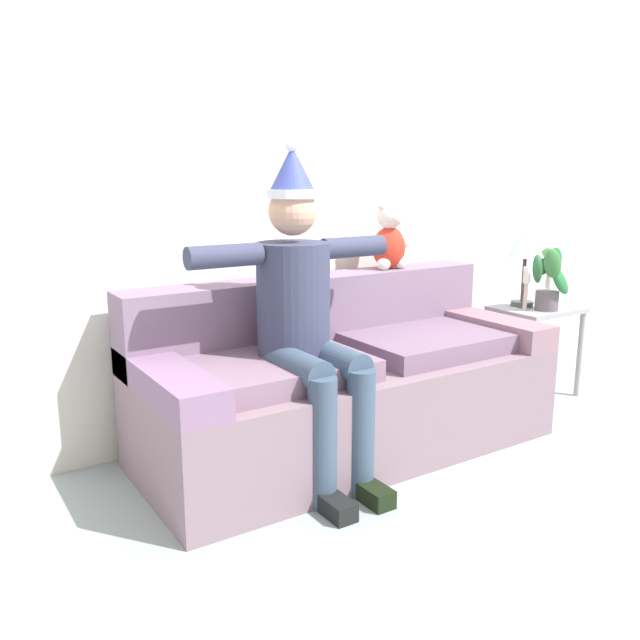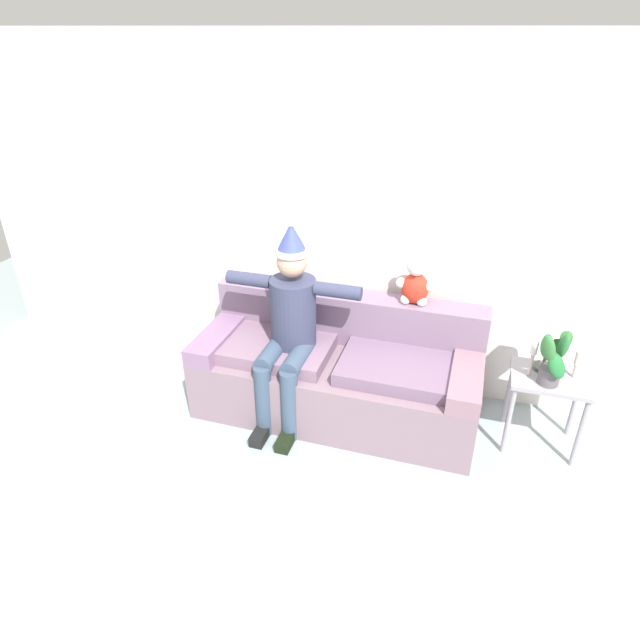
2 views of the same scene
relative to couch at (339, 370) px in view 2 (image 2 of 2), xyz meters
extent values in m
plane|color=#92A1A4|center=(0.00, -1.03, -0.35)|extent=(10.00, 10.00, 0.00)
cube|color=silver|center=(0.00, 0.52, 1.00)|extent=(7.00, 0.10, 2.70)
cube|color=slate|center=(0.00, -0.05, -0.11)|extent=(2.13, 0.88, 0.48)
cube|color=slate|center=(0.00, 0.27, 0.33)|extent=(2.13, 0.24, 0.40)
cube|color=slate|center=(-0.95, -0.05, 0.20)|extent=(0.22, 0.88, 0.13)
cube|color=gray|center=(0.95, -0.05, 0.20)|extent=(0.22, 0.88, 0.13)
cube|color=slate|center=(-0.48, -0.10, 0.18)|extent=(0.85, 0.62, 0.10)
cube|color=slate|center=(0.48, -0.10, 0.18)|extent=(0.85, 0.62, 0.10)
cylinder|color=#353955|center=(-0.34, -0.07, 0.49)|extent=(0.34, 0.34, 0.52)
sphere|color=tan|center=(-0.34, -0.07, 0.89)|extent=(0.22, 0.22, 0.22)
cylinder|color=white|center=(-0.34, -0.07, 0.97)|extent=(0.23, 0.23, 0.04)
cone|color=#3A46A0|center=(-0.34, -0.07, 1.08)|extent=(0.21, 0.21, 0.20)
sphere|color=white|center=(-0.34, -0.07, 1.18)|extent=(0.06, 0.06, 0.06)
cylinder|color=#3A4C63|center=(-0.44, -0.27, 0.23)|extent=(0.14, 0.40, 0.14)
cylinder|color=#3A4C63|center=(-0.44, -0.47, -0.06)|extent=(0.13, 0.13, 0.58)
cube|color=black|center=(-0.44, -0.55, -0.31)|extent=(0.10, 0.24, 0.08)
cylinder|color=#3A4C63|center=(-0.24, -0.27, 0.23)|extent=(0.14, 0.40, 0.14)
cylinder|color=#3A4C63|center=(-0.24, -0.47, -0.06)|extent=(0.13, 0.13, 0.58)
cube|color=black|center=(-0.24, -0.55, -0.31)|extent=(0.10, 0.24, 0.08)
cylinder|color=#353955|center=(-0.68, -0.07, 0.71)|extent=(0.34, 0.10, 0.10)
cylinder|color=#353955|center=(0.00, -0.07, 0.71)|extent=(0.34, 0.10, 0.10)
ellipsoid|color=red|center=(0.50, 0.27, 0.65)|extent=(0.20, 0.16, 0.24)
sphere|color=white|center=(0.50, 0.27, 0.83)|extent=(0.15, 0.15, 0.15)
sphere|color=white|center=(0.50, 0.21, 0.82)|extent=(0.07, 0.07, 0.07)
sphere|color=white|center=(0.45, 0.27, 0.88)|extent=(0.05, 0.05, 0.05)
sphere|color=white|center=(0.55, 0.27, 0.88)|extent=(0.05, 0.05, 0.05)
sphere|color=white|center=(0.39, 0.27, 0.68)|extent=(0.08, 0.08, 0.08)
sphere|color=white|center=(0.44, 0.24, 0.56)|extent=(0.08, 0.08, 0.08)
sphere|color=white|center=(0.60, 0.27, 0.68)|extent=(0.08, 0.08, 0.08)
sphere|color=white|center=(0.56, 0.24, 0.56)|extent=(0.08, 0.08, 0.08)
cube|color=#99959E|center=(1.51, 0.01, 0.22)|extent=(0.52, 0.41, 0.03)
cylinder|color=#99959E|center=(1.27, -0.16, -0.07)|extent=(0.04, 0.04, 0.55)
cylinder|color=#99959E|center=(1.74, -0.16, -0.07)|extent=(0.04, 0.04, 0.55)
cylinder|color=#99959E|center=(1.27, 0.19, -0.07)|extent=(0.04, 0.04, 0.55)
cylinder|color=#99959E|center=(1.74, 0.19, -0.07)|extent=(0.04, 0.04, 0.55)
cylinder|color=#455147|center=(1.45, 0.09, 0.25)|extent=(0.14, 0.14, 0.03)
cylinder|color=brown|center=(1.45, 0.09, 0.41)|extent=(0.02, 0.02, 0.29)
cone|color=silver|center=(1.45, 0.09, 0.64)|extent=(0.24, 0.24, 0.18)
cylinder|color=#5A545A|center=(1.48, -0.08, 0.30)|extent=(0.14, 0.14, 0.12)
ellipsoid|color=#296B37|center=(1.52, -0.07, 0.53)|extent=(0.10, 0.12, 0.20)
ellipsoid|color=#346B31|center=(1.52, 0.00, 0.53)|extent=(0.18, 0.11, 0.21)
ellipsoid|color=#2C663B|center=(1.43, -0.03, 0.49)|extent=(0.14, 0.12, 0.19)
ellipsoid|color=#357539|center=(1.42, -0.14, 0.54)|extent=(0.15, 0.12, 0.20)
ellipsoid|color=#237036|center=(1.49, -0.15, 0.43)|extent=(0.18, 0.14, 0.21)
cylinder|color=beige|center=(1.36, -0.01, 0.32)|extent=(0.02, 0.02, 0.17)
cylinder|color=white|center=(1.36, -0.01, 0.46)|extent=(0.04, 0.04, 0.10)
cylinder|color=beige|center=(1.65, 0.05, 0.29)|extent=(0.02, 0.02, 0.11)
cylinder|color=white|center=(1.65, 0.05, 0.39)|extent=(0.04, 0.04, 0.10)
camera|label=1|loc=(-1.84, -2.60, 1.04)|focal=36.29mm
camera|label=2|loc=(0.90, -3.40, 2.35)|focal=30.40mm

